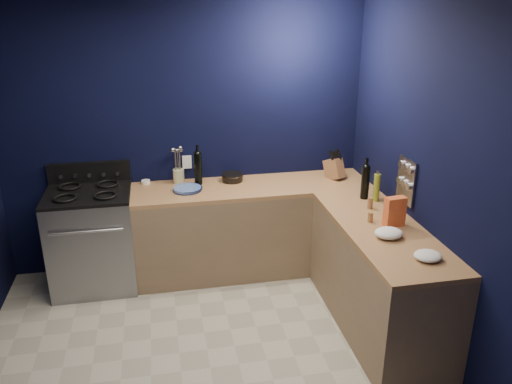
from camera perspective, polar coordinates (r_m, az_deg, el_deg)
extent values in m
cube|color=#AAA594|center=(4.10, -5.10, -18.99)|extent=(3.50, 3.50, 0.02)
cube|color=black|center=(5.07, -7.83, 5.76)|extent=(3.50, 0.02, 2.60)
cube|color=black|center=(3.96, 20.42, 0.17)|extent=(0.02, 3.50, 2.60)
cube|color=#83674B|center=(5.14, -0.40, -4.18)|extent=(2.30, 0.63, 0.86)
cube|color=brown|center=(4.96, -0.41, 0.52)|extent=(2.30, 0.63, 0.04)
cube|color=#83674B|center=(4.40, 13.41, -9.44)|extent=(0.63, 1.67, 0.86)
cube|color=brown|center=(4.20, 13.92, -4.13)|extent=(0.63, 1.67, 0.04)
cube|color=gray|center=(5.08, -17.64, -5.19)|extent=(0.76, 0.66, 0.92)
cube|color=black|center=(4.81, -17.97, -6.93)|extent=(0.59, 0.02, 0.42)
cube|color=black|center=(4.90, -18.24, -0.19)|extent=(0.76, 0.66, 0.03)
cube|color=black|center=(5.14, -18.04, 2.09)|extent=(0.76, 0.06, 0.20)
cube|color=gray|center=(4.43, 16.38, 1.19)|extent=(0.02, 0.28, 0.38)
cube|color=white|center=(5.11, -7.69, 3.32)|extent=(0.09, 0.02, 0.13)
cylinder|color=#3752A9|center=(4.86, -7.65, 0.33)|extent=(0.31, 0.31, 0.03)
cylinder|color=white|center=(5.12, -12.16, 1.10)|extent=(0.10, 0.10, 0.03)
cylinder|color=#F2F2C3|center=(5.07, -8.59, 1.77)|extent=(0.13, 0.13, 0.14)
cylinder|color=black|center=(4.97, -6.46, 2.58)|extent=(0.09, 0.09, 0.31)
cylinder|color=black|center=(5.07, -2.64, 1.64)|extent=(0.27, 0.27, 0.08)
cube|color=brown|center=(5.18, 8.68, 2.55)|extent=(0.20, 0.25, 0.24)
cylinder|color=black|center=(4.70, 12.04, 1.03)|extent=(0.09, 0.09, 0.30)
cylinder|color=olive|center=(4.67, 13.25, 0.49)|extent=(0.07, 0.07, 0.25)
cylinder|color=olive|center=(4.51, 12.57, -1.21)|extent=(0.06, 0.06, 0.10)
cylinder|color=olive|center=(4.26, 12.59, -2.73)|extent=(0.04, 0.04, 0.08)
cube|color=red|center=(4.20, 15.16, -2.13)|extent=(0.17, 0.10, 0.24)
ellipsoid|color=white|center=(4.02, 14.53, -4.44)|extent=(0.23, 0.21, 0.08)
ellipsoid|color=white|center=(3.78, 18.55, -6.73)|extent=(0.25, 0.24, 0.06)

